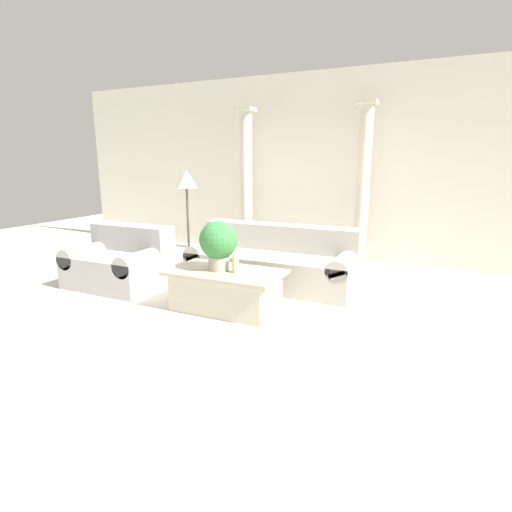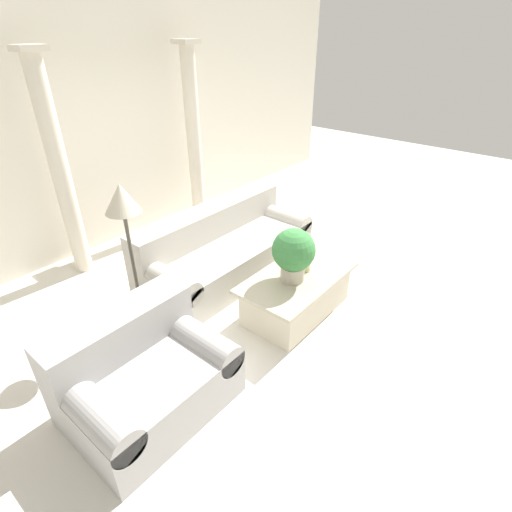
{
  "view_description": "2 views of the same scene",
  "coord_description": "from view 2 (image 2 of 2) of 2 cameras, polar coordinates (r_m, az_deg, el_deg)",
  "views": [
    {
      "loc": [
        2.21,
        -4.23,
        1.71
      ],
      "look_at": [
        0.18,
        0.16,
        0.56
      ],
      "focal_mm": 28.0,
      "sensor_mm": 36.0,
      "label": 1
    },
    {
      "loc": [
        -2.99,
        -2.27,
        2.79
      ],
      "look_at": [
        -0.22,
        0.04,
        0.68
      ],
      "focal_mm": 28.0,
      "sensor_mm": 36.0,
      "label": 2
    }
  ],
  "objects": [
    {
      "name": "column_right",
      "position": [
        6.29,
        -8.92,
        16.57
      ],
      "size": [
        0.29,
        0.29,
        2.61
      ],
      "color": "beige",
      "rests_on": "ground_plane"
    },
    {
      "name": "floor_lamp",
      "position": [
        3.78,
        -18.43,
        6.34
      ],
      "size": [
        0.32,
        0.32,
        1.59
      ],
      "color": "#4C473D",
      "rests_on": "ground_plane"
    },
    {
      "name": "potted_plant",
      "position": [
        4.03,
        5.38,
        0.53
      ],
      "size": [
        0.44,
        0.44,
        0.57
      ],
      "color": "#B2A893",
      "rests_on": "coffee_table"
    },
    {
      "name": "sofa_long",
      "position": [
        5.06,
        -4.41,
        1.05
      ],
      "size": [
        2.33,
        0.97,
        0.82
      ],
      "color": "#B7B2A8",
      "rests_on": "ground_plane"
    },
    {
      "name": "loveseat",
      "position": [
        3.49,
        -15.71,
        -15.88
      ],
      "size": [
        1.27,
        0.97,
        0.82
      ],
      "color": "#AAA8A6",
      "rests_on": "ground_plane"
    },
    {
      "name": "column_left",
      "position": [
        5.21,
        -26.22,
        10.98
      ],
      "size": [
        0.29,
        0.29,
        2.61
      ],
      "color": "beige",
      "rests_on": "ground_plane"
    },
    {
      "name": "pillar_candle",
      "position": [
        4.3,
        7.3,
        -0.98
      ],
      "size": [
        0.08,
        0.08,
        0.2
      ],
      "color": "beige",
      "rests_on": "coffee_table"
    },
    {
      "name": "wall_back",
      "position": [
        5.98,
        -20.0,
        17.11
      ],
      "size": [
        10.0,
        0.06,
        3.2
      ],
      "color": "silver",
      "rests_on": "ground_plane"
    },
    {
      "name": "coffee_table",
      "position": [
        4.39,
        5.83,
        -5.35
      ],
      "size": [
        1.33,
        0.74,
        0.47
      ],
      "color": "beige",
      "rests_on": "ground_plane"
    },
    {
      "name": "ground_plane",
      "position": [
        4.68,
        2.12,
        -6.34
      ],
      "size": [
        16.0,
        16.0,
        0.0
      ],
      "primitive_type": "plane",
      "color": "silver"
    }
  ]
}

